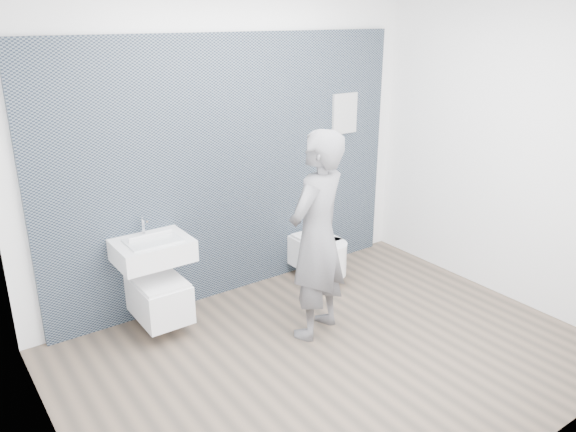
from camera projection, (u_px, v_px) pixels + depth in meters
ground at (332, 356)px, 4.43m from camera, size 4.00×4.00×0.00m
room_shell at (339, 139)px, 3.83m from camera, size 4.00×4.00×4.00m
tile_wall at (237, 286)px, 5.55m from camera, size 3.60×0.06×2.40m
washbasin at (153, 250)px, 4.61m from camera, size 0.61×0.45×0.45m
toilet_square at (159, 296)px, 4.70m from camera, size 0.39×0.56×0.73m
toilet_rounded at (321, 254)px, 5.62m from camera, size 0.37×0.62×0.34m
info_placard at (340, 257)px, 6.22m from camera, size 0.30×0.03×0.40m
visitor at (317, 236)px, 4.49m from camera, size 0.74×0.61×1.73m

